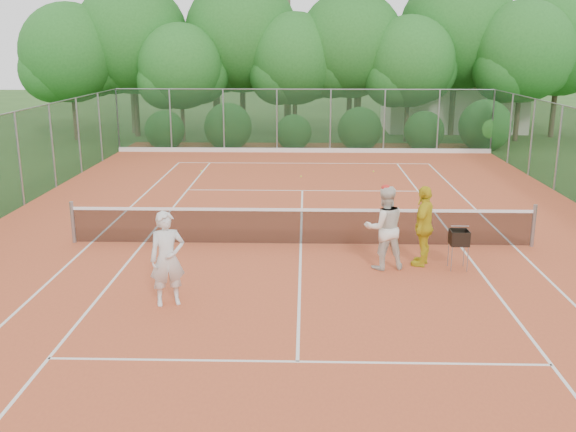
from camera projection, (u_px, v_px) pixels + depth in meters
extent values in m
plane|color=#294D1B|center=(301.00, 245.00, 16.65)|extent=(120.00, 120.00, 0.00)
cube|color=#C3532D|center=(301.00, 245.00, 16.64)|extent=(18.00, 36.00, 0.02)
cube|color=beige|center=(451.00, 105.00, 39.20)|extent=(8.00, 5.00, 3.00)
cylinder|color=gray|center=(73.00, 222.00, 16.66)|extent=(0.10, 0.10, 1.10)
cylinder|color=gray|center=(533.00, 226.00, 16.34)|extent=(0.10, 0.10, 1.10)
cube|color=black|center=(301.00, 227.00, 16.52)|extent=(11.87, 0.03, 0.86)
cube|color=white|center=(301.00, 210.00, 16.40)|extent=(11.87, 0.04, 0.07)
imported|color=silver|center=(167.00, 259.00, 12.57)|extent=(0.81, 0.67, 1.90)
imported|color=silver|center=(384.00, 228.00, 14.63)|extent=(1.07, 0.91, 1.95)
ellipsoid|color=red|center=(386.00, 188.00, 14.39)|extent=(0.22, 0.22, 0.14)
imported|color=gold|center=(424.00, 226.00, 14.87)|extent=(0.87, 1.20, 1.90)
cylinder|color=gray|center=(452.00, 259.00, 14.58)|extent=(0.02, 0.02, 0.59)
cylinder|color=gray|center=(464.00, 254.00, 14.92)|extent=(0.02, 0.02, 0.59)
cube|color=black|center=(459.00, 237.00, 14.63)|extent=(0.40, 0.40, 0.34)
sphere|color=#C1E535|center=(201.00, 171.00, 26.22)|extent=(0.07, 0.07, 0.07)
sphere|color=#CFEC36|center=(374.00, 171.00, 26.11)|extent=(0.07, 0.07, 0.07)
sphere|color=#CEEC36|center=(301.00, 176.00, 25.12)|extent=(0.07, 0.07, 0.07)
cube|color=white|center=(303.00, 163.00, 28.12)|extent=(11.03, 0.06, 0.01)
cube|color=white|center=(92.00, 243.00, 16.79)|extent=(0.06, 23.77, 0.01)
cube|color=white|center=(514.00, 246.00, 16.49)|extent=(0.06, 23.77, 0.01)
cube|color=white|center=(144.00, 243.00, 16.75)|extent=(0.06, 23.77, 0.01)
cube|color=white|center=(460.00, 246.00, 16.53)|extent=(0.06, 23.77, 0.01)
cube|color=white|center=(302.00, 190.00, 22.82)|extent=(8.23, 0.06, 0.01)
cube|color=white|center=(297.00, 362.00, 10.46)|extent=(8.23, 0.06, 0.01)
cube|color=white|center=(301.00, 244.00, 16.64)|extent=(0.06, 12.80, 0.01)
cube|color=#19381E|center=(304.00, 121.00, 30.75)|extent=(18.00, 0.02, 3.00)
cylinder|color=gray|center=(118.00, 120.00, 30.99)|extent=(0.07, 0.07, 3.00)
cylinder|color=gray|center=(493.00, 122.00, 30.50)|extent=(0.07, 0.07, 3.00)
cylinder|color=gray|center=(118.00, 120.00, 30.99)|extent=(0.07, 0.07, 3.00)
cylinder|color=gray|center=(493.00, 122.00, 30.50)|extent=(0.07, 0.07, 3.00)
cylinder|color=brown|center=(74.00, 105.00, 34.85)|extent=(0.26, 0.26, 3.75)
sphere|color=#215D1F|center=(70.00, 53.00, 34.14)|extent=(5.25, 5.25, 5.25)
cylinder|color=brown|center=(136.00, 97.00, 36.14)|extent=(0.30, 0.30, 4.40)
sphere|color=#215D1F|center=(132.00, 37.00, 35.30)|extent=(6.16, 6.16, 6.16)
cylinder|color=brown|center=(183.00, 112.00, 34.28)|extent=(0.22, 0.22, 3.20)
sphere|color=#215D1F|center=(181.00, 66.00, 33.67)|extent=(4.48, 4.48, 4.48)
cylinder|color=brown|center=(243.00, 96.00, 36.45)|extent=(0.31, 0.31, 4.50)
sphere|color=#215D1F|center=(242.00, 35.00, 35.59)|extent=(6.30, 6.30, 6.30)
cylinder|color=brown|center=(295.00, 107.00, 35.05)|extent=(0.24, 0.24, 3.50)
sphere|color=#215D1F|center=(295.00, 59.00, 34.38)|extent=(4.90, 4.90, 4.90)
cylinder|color=brown|center=(349.00, 101.00, 35.37)|extent=(0.28, 0.28, 4.10)
sphere|color=#215D1F|center=(351.00, 44.00, 34.59)|extent=(5.74, 5.74, 5.74)
cylinder|color=brown|center=(407.00, 110.00, 34.22)|extent=(0.23, 0.23, 3.40)
sphere|color=#215D1F|center=(409.00, 61.00, 33.58)|extent=(4.76, 4.76, 4.76)
cylinder|color=brown|center=(453.00, 94.00, 36.59)|extent=(0.32, 0.32, 4.65)
sphere|color=#215D1F|center=(457.00, 32.00, 35.70)|extent=(6.51, 6.51, 6.51)
cylinder|color=brown|center=(518.00, 106.00, 34.40)|extent=(0.26, 0.26, 3.80)
sphere|color=#215D1F|center=(523.00, 52.00, 33.67)|extent=(5.32, 5.32, 5.32)
cylinder|color=brown|center=(554.00, 99.00, 35.82)|extent=(0.29, 0.29, 4.25)
sphere|color=#215D1F|center=(561.00, 41.00, 35.01)|extent=(5.95, 5.95, 5.95)
cone|color=brown|center=(129.00, 19.00, 36.50)|extent=(0.44, 0.44, 13.00)
cone|color=brown|center=(215.00, 37.00, 35.65)|extent=(0.44, 0.44, 11.00)
cone|color=brown|center=(288.00, 1.00, 36.96)|extent=(0.44, 0.44, 15.00)
cone|color=brown|center=(359.00, 46.00, 35.08)|extent=(0.44, 0.44, 10.00)
cone|color=brown|center=(427.00, 28.00, 36.65)|extent=(0.44, 0.44, 12.00)
cone|color=brown|center=(494.00, 10.00, 37.25)|extent=(0.44, 0.44, 14.00)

